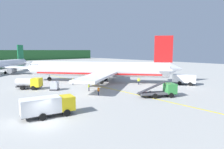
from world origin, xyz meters
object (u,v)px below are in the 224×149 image
at_px(service_truck_baggage, 48,105).
at_px(crew_supervisor, 98,90).
at_px(service_truck_catering, 184,79).
at_px(crew_marshaller, 73,81).
at_px(crew_loader_left, 139,80).
at_px(airliner_foreground, 100,69).
at_px(cargo_container_near, 55,86).
at_px(service_truck_pushback, 29,83).
at_px(crew_loader_right, 89,86).
at_px(service_truck_fuel, 164,90).

xyz_separation_m(service_truck_baggage, crew_supervisor, (11.85, 4.92, -0.50)).
distance_m(service_truck_catering, crew_marshaller, 27.27).
xyz_separation_m(crew_loader_left, crew_supervisor, (-14.54, -2.58, -0.01)).
height_order(airliner_foreground, crew_supervisor, airliner_foreground).
bearing_deg(crew_marshaller, crew_loader_left, -39.94).
bearing_deg(cargo_container_near, crew_loader_left, -21.53).
distance_m(service_truck_baggage, service_truck_pushback, 20.04).
height_order(airliner_foreground, crew_loader_left, airliner_foreground).
xyz_separation_m(service_truck_baggage, cargo_container_near, (7.85, 14.81, -0.57)).
bearing_deg(crew_supervisor, service_truck_catering, -12.60).
height_order(service_truck_baggage, crew_supervisor, service_truck_baggage).
relative_size(service_truck_catering, service_truck_pushback, 1.12).
relative_size(crew_loader_left, crew_supervisor, 1.01).
bearing_deg(service_truck_baggage, crew_marshaller, 51.96).
height_order(crew_loader_left, crew_loader_right, crew_loader_right).
bearing_deg(crew_marshaller, service_truck_catering, -41.36).
bearing_deg(service_truck_pushback, service_truck_catering, -33.17).
bearing_deg(airliner_foreground, service_truck_fuel, -93.29).
height_order(service_truck_fuel, service_truck_baggage, service_truck_fuel).
bearing_deg(cargo_container_near, crew_marshaller, 26.56).
height_order(service_truck_catering, crew_marshaller, service_truck_catering).
bearing_deg(service_truck_fuel, airliner_foreground, 86.71).
height_order(service_truck_pushback, crew_loader_right, service_truck_pushback).
height_order(crew_loader_right, crew_supervisor, crew_loader_right).
distance_m(service_truck_pushback, crew_loader_left, 25.16).
relative_size(service_truck_catering, crew_loader_left, 3.49).
bearing_deg(service_truck_baggage, crew_loader_left, 15.87).
bearing_deg(crew_supervisor, cargo_container_near, 111.99).
xyz_separation_m(service_truck_catering, crew_marshaller, (-20.46, 18.02, -0.43)).
xyz_separation_m(airliner_foreground, cargo_container_near, (-13.34, -1.46, -2.49)).
bearing_deg(service_truck_baggage, cargo_container_near, 62.07).
bearing_deg(service_truck_fuel, service_truck_catering, 14.05).
xyz_separation_m(service_truck_catering, crew_loader_right, (-21.73, 9.39, -0.42)).
bearing_deg(crew_supervisor, crew_marshaller, 80.63).
distance_m(service_truck_catering, crew_loader_right, 23.68).
bearing_deg(cargo_container_near, service_truck_fuel, -56.71).
bearing_deg(service_truck_baggage, crew_loader_right, 36.05).
height_order(service_truck_fuel, service_truck_pushback, service_truck_fuel).
xyz_separation_m(crew_marshaller, crew_loader_right, (-1.27, -8.62, 0.00)).
xyz_separation_m(service_truck_fuel, crew_loader_right, (-7.32, 13.00, -0.17)).
bearing_deg(service_truck_catering, crew_supervisor, 167.40).
xyz_separation_m(service_truck_fuel, service_truck_catering, (14.41, 3.61, 0.25)).
distance_m(cargo_container_near, crew_supervisor, 10.67).
xyz_separation_m(airliner_foreground, crew_supervisor, (-9.34, -11.36, -2.42)).
height_order(service_truck_baggage, crew_loader_left, service_truck_baggage).
bearing_deg(service_truck_fuel, crew_supervisor, 133.40).
relative_size(service_truck_fuel, crew_loader_left, 4.14).
bearing_deg(service_truck_fuel, crew_loader_left, 60.56).
relative_size(service_truck_fuel, service_truck_catering, 1.19).
relative_size(service_truck_pushback, crew_supervisor, 3.16).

